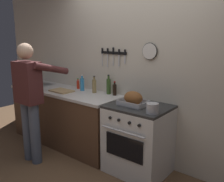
{
  "coord_description": "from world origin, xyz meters",
  "views": [
    {
      "loc": [
        1.81,
        -1.55,
        1.78
      ],
      "look_at": [
        -0.1,
        0.85,
        1.07
      ],
      "focal_mm": 39.75,
      "sensor_mm": 36.0,
      "label": 1
    }
  ],
  "objects": [
    {
      "name": "stove",
      "position": [
        0.22,
        0.99,
        0.45
      ],
      "size": [
        0.76,
        0.67,
        0.9
      ],
      "color": "white",
      "rests_on": "ground"
    },
    {
      "name": "counter_block",
      "position": [
        -1.21,
        0.99,
        0.46
      ],
      "size": [
        2.03,
        0.65,
        0.9
      ],
      "color": "brown",
      "rests_on": "ground"
    },
    {
      "name": "bottle_vinegar",
      "position": [
        -0.69,
        1.15,
        1.01
      ],
      "size": [
        0.06,
        0.06,
        0.26
      ],
      "color": "#997F4C",
      "rests_on": "counter_block"
    },
    {
      "name": "bottle_soy_sauce",
      "position": [
        -0.35,
        1.22,
        0.99
      ],
      "size": [
        0.06,
        0.06,
        0.21
      ],
      "color": "black",
      "rests_on": "counter_block"
    },
    {
      "name": "saucepan",
      "position": [
        0.5,
        0.83,
        0.96
      ],
      "size": [
        0.14,
        0.14,
        0.11
      ],
      "color": "#B7B7BC",
      "rests_on": "stove"
    },
    {
      "name": "bottle_olive_oil",
      "position": [
        -0.47,
        1.23,
        1.02
      ],
      "size": [
        0.06,
        0.06,
        0.29
      ],
      "color": "#385623",
      "rests_on": "counter_block"
    },
    {
      "name": "cutting_board",
      "position": [
        -1.14,
        0.9,
        0.91
      ],
      "size": [
        0.36,
        0.24,
        0.02
      ],
      "primitive_type": "cube",
      "color": "tan",
      "rests_on": "counter_block"
    },
    {
      "name": "person_cook",
      "position": [
        -1.1,
        0.31,
        0.95
      ],
      "size": [
        0.51,
        0.63,
        1.66
      ],
      "rotation": [
        0.0,
        0.0,
        1.44
      ],
      "color": "#4C566B",
      "rests_on": "ground"
    },
    {
      "name": "roasting_pan",
      "position": [
        0.16,
        0.95,
        0.98
      ],
      "size": [
        0.35,
        0.26,
        0.18
      ],
      "color": "#B7B7BC",
      "rests_on": "stove"
    },
    {
      "name": "bottle_dish_soap",
      "position": [
        -0.94,
        1.14,
        1.0
      ],
      "size": [
        0.06,
        0.06,
        0.25
      ],
      "color": "#338CCC",
      "rests_on": "counter_block"
    },
    {
      "name": "bottle_hot_sauce",
      "position": [
        -1.09,
        1.2,
        0.97
      ],
      "size": [
        0.05,
        0.05,
        0.17
      ],
      "color": "red",
      "rests_on": "counter_block"
    },
    {
      "name": "wall_back",
      "position": [
        0.0,
        1.35,
        1.3
      ],
      "size": [
        6.0,
        0.13,
        2.6
      ],
      "color": "beige",
      "rests_on": "ground"
    }
  ]
}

